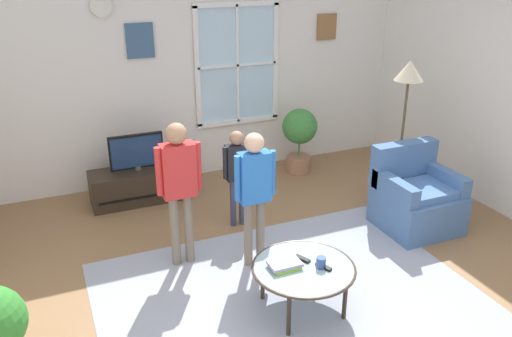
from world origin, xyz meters
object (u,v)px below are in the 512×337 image
object	(u,v)px
person_black_shirt	(237,168)
television	(136,152)
cup	(321,263)
person_blue_shirt	(254,185)
tv_stand	(140,185)
book_stack	(285,265)
potted_plant_by_window	(299,134)
armchair	(416,198)
remote_near_books	(302,259)
remote_near_cup	(324,267)
person_red_shirt	(179,179)
coffee_table	(303,269)
floor_lamp	(408,85)

from	to	relation	value
person_black_shirt	television	bearing A→B (deg)	129.90
cup	person_blue_shirt	size ratio (longest dim) A/B	0.07
tv_stand	book_stack	bearing A→B (deg)	-75.14
person_black_shirt	cup	bearing A→B (deg)	-86.83
person_blue_shirt	potted_plant_by_window	distance (m)	2.34
tv_stand	cup	distance (m)	2.81
tv_stand	person_black_shirt	xyz separation A→B (m)	(0.85, -1.02, 0.47)
cup	person_blue_shirt	distance (m)	0.95
armchair	potted_plant_by_window	distance (m)	1.90
remote_near_books	person_blue_shirt	world-z (taller)	person_blue_shirt
remote_near_cup	person_black_shirt	world-z (taller)	person_black_shirt
television	book_stack	world-z (taller)	television
potted_plant_by_window	television	bearing A→B (deg)	-178.43
book_stack	person_black_shirt	xyz separation A→B (m)	(0.18, 1.51, 0.24)
tv_stand	remote_near_cup	size ratio (longest dim) A/B	8.01
person_black_shirt	person_red_shirt	distance (m)	0.91
person_blue_shirt	book_stack	bearing A→B (deg)	-93.68
potted_plant_by_window	cup	bearing A→B (deg)	-113.99
coffee_table	remote_near_cup	size ratio (longest dim) A/B	6.04
remote_near_books	person_red_shirt	distance (m)	1.31
armchair	person_black_shirt	xyz separation A→B (m)	(-1.73, 0.76, 0.34)
tv_stand	person_blue_shirt	world-z (taller)	person_blue_shirt
television	book_stack	size ratio (longest dim) A/B	2.41
armchair	floor_lamp	bearing A→B (deg)	67.54
coffee_table	person_red_shirt	distance (m)	1.37
book_stack	floor_lamp	world-z (taller)	floor_lamp
remote_near_cup	potted_plant_by_window	bearing A→B (deg)	66.43
television	person_red_shirt	bearing A→B (deg)	-86.04
remote_near_books	person_red_shirt	xyz separation A→B (m)	(-0.75, 0.97, 0.45)
person_blue_shirt	floor_lamp	distance (m)	2.30
television	cup	world-z (taller)	television
cup	person_red_shirt	distance (m)	1.46
remote_near_cup	floor_lamp	size ratio (longest dim) A/B	0.09
television	armchair	xyz separation A→B (m)	(2.57, -1.78, -0.29)
person_black_shirt	potted_plant_by_window	size ratio (longest dim) A/B	1.23
book_stack	potted_plant_by_window	world-z (taller)	potted_plant_by_window
person_blue_shirt	armchair	bearing A→B (deg)	0.31
armchair	cup	distance (m)	1.85
television	potted_plant_by_window	xyz separation A→B (m)	(2.14, 0.06, -0.09)
person_black_shirt	potted_plant_by_window	world-z (taller)	person_black_shirt
television	book_stack	xyz separation A→B (m)	(0.67, -2.52, -0.19)
coffee_table	cup	world-z (taller)	cup
cup	person_blue_shirt	world-z (taller)	person_blue_shirt
remote_near_books	remote_near_cup	bearing A→B (deg)	-59.03
book_stack	remote_near_cup	distance (m)	0.31
book_stack	person_blue_shirt	xyz separation A→B (m)	(0.05, 0.74, 0.39)
book_stack	person_red_shirt	xyz separation A→B (m)	(-0.57, 1.02, 0.44)
television	person_red_shirt	world-z (taller)	person_red_shirt
armchair	person_red_shirt	size ratio (longest dim) A/B	0.63
remote_near_cup	armchair	bearing A→B (deg)	28.31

